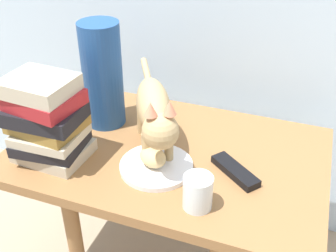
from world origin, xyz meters
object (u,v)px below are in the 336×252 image
Objects in this scene: side_table at (168,168)px; bread_roll at (153,157)px; candle_jar at (198,194)px; cat at (155,111)px; book_stack at (47,121)px; plate at (155,166)px; green_vase at (103,75)px; tv_remote at (235,171)px.

bread_roll is at bearing -94.43° from side_table.
side_table is 10.24× the size of candle_jar.
cat is 0.28m from book_stack.
side_table is at bearing 35.03° from cat.
plate is 0.15m from cat.
candle_jar is at bearing -43.99° from cat.
green_vase is (-0.23, 0.17, 0.15)m from plate.
plate is 0.32m from green_vase.
tv_remote reaches higher than plate.
bread_roll reaches higher than tv_remote.
green_vase is (-0.23, 0.17, 0.12)m from bread_roll.
plate is 0.45× the size of cat.
bread_roll is 0.22m from tv_remote.
book_stack is (-0.28, -0.05, 0.11)m from plate.
tv_remote is (0.43, -0.12, -0.15)m from green_vase.
cat is at bearing 107.09° from bread_roll.
side_table is at bearing 26.61° from book_stack.
candle_jar is at bearing -52.72° from side_table.
plate is at bearing 46.80° from bread_roll.
green_vase reaches higher than side_table.
tv_remote is at bearing 13.55° from plate.
bread_roll is at bearing -72.91° from cat.
bread_roll reaches higher than side_table.
side_table is 10.88× the size of bread_roll.
plate is 0.18m from candle_jar.
book_stack is 2.85× the size of candle_jar.
plate is 2.28× the size of candle_jar.
green_vase is at bearing 77.20° from book_stack.
side_table is at bearing 85.57° from bread_roll.
plate reaches higher than side_table.
book_stack is at bearing -154.48° from cat.
tv_remote is at bearing -11.31° from side_table.
candle_jar is (0.15, -0.09, -0.00)m from bread_roll.
cat is 5.08× the size of candle_jar.
green_vase is 2.12× the size of tv_remote.
tv_remote is (0.06, 0.15, -0.03)m from candle_jar.
candle_jar is 0.57× the size of tv_remote.
green_vase reaches higher than tv_remote.
side_table is 4.48× the size of plate.
green_vase is at bearing 144.89° from candle_jar.
side_table is at bearing 88.34° from plate.
cat is at bearing -144.97° from side_table.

